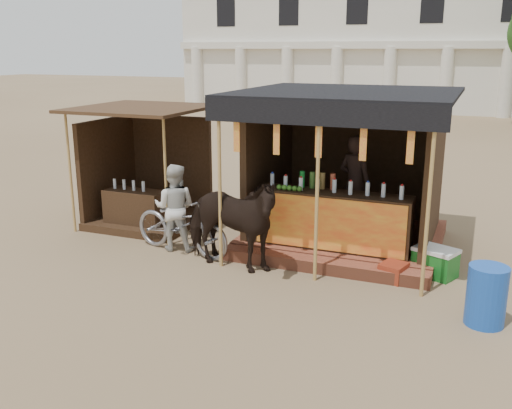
{
  "coord_description": "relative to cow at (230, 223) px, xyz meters",
  "views": [
    {
      "loc": [
        3.23,
        -6.4,
        3.45
      ],
      "look_at": [
        0.0,
        1.6,
        1.1
      ],
      "focal_mm": 40.0,
      "sensor_mm": 36.0,
      "label": 1
    }
  ],
  "objects": [
    {
      "name": "cooler",
      "position": [
        3.12,
        0.93,
        -0.55
      ],
      "size": [
        0.76,
        0.65,
        0.46
      ],
      "color": "#17691F",
      "rests_on": "ground"
    },
    {
      "name": "background_building",
      "position": [
        -1.58,
        28.44,
        3.2
      ],
      "size": [
        26.0,
        7.45,
        8.18
      ],
      "color": "silver",
      "rests_on": "ground"
    },
    {
      "name": "motorbike",
      "position": [
        -1.09,
        0.37,
        -0.26
      ],
      "size": [
        2.1,
        1.09,
        1.05
      ],
      "primitive_type": "imported",
      "rotation": [
        0.0,
        0.0,
        1.36
      ],
      "color": "gray",
      "rests_on": "ground"
    },
    {
      "name": "ground",
      "position": [
        0.42,
        -1.5,
        -0.78
      ],
      "size": [
        120.0,
        120.0,
        0.0
      ],
      "primitive_type": "plane",
      "color": "#846B4C",
      "rests_on": "ground"
    },
    {
      "name": "cow",
      "position": [
        0.0,
        0.0,
        0.0
      ],
      "size": [
        1.95,
        1.09,
        1.56
      ],
      "primitive_type": "imported",
      "rotation": [
        0.0,
        0.0,
        1.43
      ],
      "color": "black",
      "rests_on": "ground"
    },
    {
      "name": "secondary_stall",
      "position": [
        -2.75,
        1.73,
        0.07
      ],
      "size": [
        2.4,
        2.4,
        2.38
      ],
      "color": "#392314",
      "rests_on": "ground"
    },
    {
      "name": "blue_barrel",
      "position": [
        3.87,
        -0.54,
        -0.38
      ],
      "size": [
        0.61,
        0.61,
        0.8
      ],
      "primitive_type": "cylinder",
      "rotation": [
        0.0,
        0.0,
        0.25
      ],
      "color": "#1648AB",
      "rests_on": "ground"
    },
    {
      "name": "main_stall",
      "position": [
        1.42,
        1.86,
        0.25
      ],
      "size": [
        3.6,
        3.61,
        2.78
      ],
      "color": "brown",
      "rests_on": "ground"
    },
    {
      "name": "red_crate",
      "position": [
        2.54,
        0.5,
        -0.64
      ],
      "size": [
        0.45,
        0.48,
        0.27
      ],
      "primitive_type": "cube",
      "rotation": [
        0.0,
        0.0,
        -0.29
      ],
      "color": "maroon",
      "rests_on": "ground"
    },
    {
      "name": "bystander",
      "position": [
        -1.29,
        0.5,
        -0.01
      ],
      "size": [
        0.86,
        0.73,
        1.54
      ],
      "primitive_type": "imported",
      "rotation": [
        0.0,
        0.0,
        3.35
      ],
      "color": "silver",
      "rests_on": "ground"
    }
  ]
}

